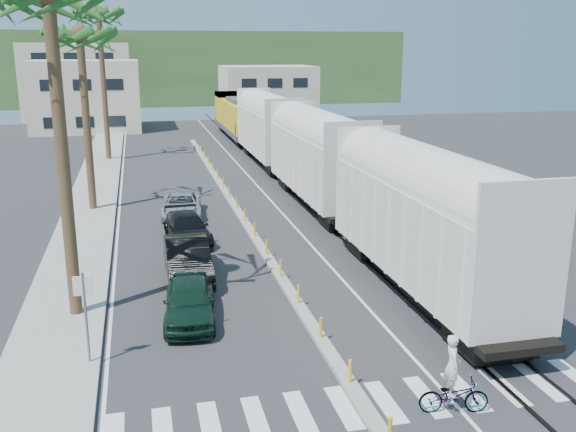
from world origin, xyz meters
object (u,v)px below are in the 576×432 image
object	(u,v)px
street_sign	(85,306)
cyclist	(453,388)
car_lead	(189,301)
car_second	(187,259)

from	to	relation	value
street_sign	cyclist	xyz separation A→B (m)	(9.53, -4.87, -1.27)
car_lead	cyclist	distance (m)	9.82
car_second	cyclist	xyz separation A→B (m)	(5.99, -11.92, -0.13)
street_sign	car_lead	xyz separation A→B (m)	(3.25, 2.69, -1.23)
cyclist	car_second	bearing A→B (deg)	38.42
street_sign	car_lead	world-z (taller)	street_sign
car_lead	street_sign	bearing A→B (deg)	-135.19
car_lead	car_second	bearing A→B (deg)	91.49
street_sign	cyclist	bearing A→B (deg)	-27.07
street_sign	car_second	world-z (taller)	street_sign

